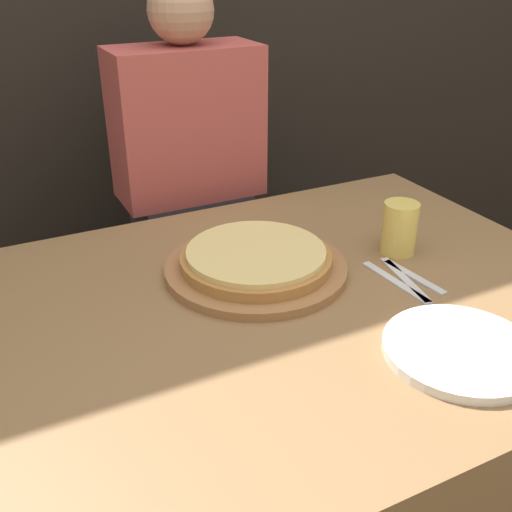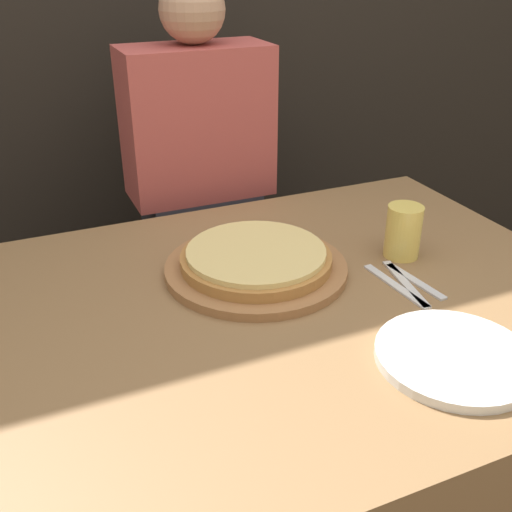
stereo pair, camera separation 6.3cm
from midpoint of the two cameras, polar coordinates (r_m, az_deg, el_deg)
name	(u,v)px [view 2 (the right image)]	position (r m, az deg, el deg)	size (l,w,h in m)	color
dining_table	(287,430)	(1.44, 4.23, -16.26)	(1.30, 1.00, 0.72)	olive
pizza_on_board	(256,262)	(1.30, 1.39, -0.62)	(0.40, 0.40, 0.06)	#99663D
beer_glass	(404,229)	(1.40, 15.13, 2.46)	(0.08, 0.08, 0.12)	#E5C65B
dinner_plate	(454,357)	(1.10, 19.95, -9.04)	(0.27, 0.27, 0.02)	silver
fork	(396,286)	(1.29, 14.52, -2.79)	(0.03, 0.20, 0.00)	silver
dinner_knife	(406,284)	(1.31, 15.40, -2.56)	(0.05, 0.20, 0.00)	silver
spoon	(415,281)	(1.32, 16.25, -2.34)	(0.04, 0.17, 0.00)	silver
diner_person	(202,214)	(1.82, -4.23, 3.97)	(0.41, 0.20, 1.29)	#33333D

